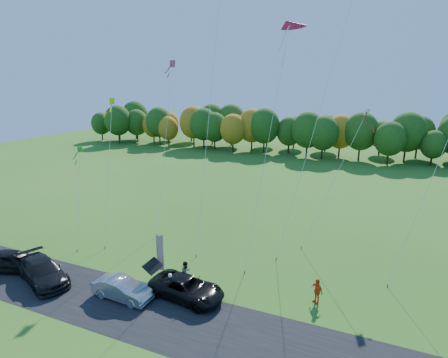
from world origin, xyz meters
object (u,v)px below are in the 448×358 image
at_px(person_east, 317,291).
at_px(black_suv, 187,288).
at_px(feather_flag, 160,252).
at_px(silver_sedan, 122,289).

bearing_deg(person_east, black_suv, -120.82).
bearing_deg(black_suv, feather_flag, 73.64).
relative_size(silver_sedan, person_east, 2.48).
xyz_separation_m(black_suv, person_east, (8.71, 3.06, 0.13)).
height_order(black_suv, person_east, person_east).
relative_size(silver_sedan, feather_flag, 1.16).
xyz_separation_m(black_suv, silver_sedan, (-4.22, -1.85, -0.03)).
distance_m(person_east, feather_flag, 11.97).
bearing_deg(feather_flag, black_suv, -23.19).
relative_size(black_suv, silver_sedan, 1.24).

